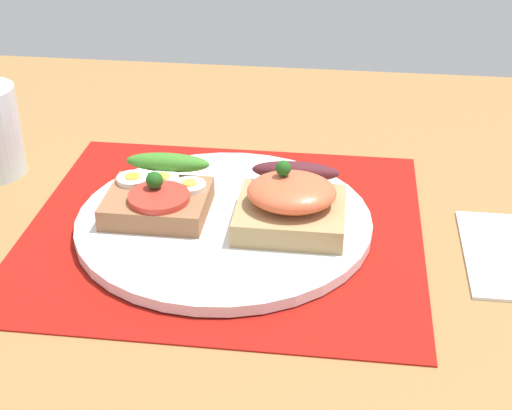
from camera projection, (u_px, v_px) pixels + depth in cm
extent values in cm
cube|color=#9D713F|center=(225.00, 244.00, 72.54)|extent=(120.00, 90.00, 3.20)
cube|color=#9B140D|center=(224.00, 228.00, 71.67)|extent=(36.66, 33.85, 0.30)
cylinder|color=white|center=(224.00, 222.00, 71.34)|extent=(27.44, 27.44, 1.02)
cube|color=#9B6643|center=(158.00, 202.00, 71.49)|extent=(9.37, 8.07, 2.04)
cylinder|color=red|center=(159.00, 197.00, 69.55)|extent=(5.61, 5.61, 0.60)
ellipsoid|color=#408729|center=(168.00, 162.00, 74.35)|extent=(8.24, 2.20, 1.80)
sphere|color=#1E5919|center=(155.00, 179.00, 70.30)|extent=(1.60, 1.60, 1.60)
cylinder|color=white|center=(133.00, 179.00, 72.71)|extent=(3.07, 3.07, 0.50)
cylinder|color=yellow|center=(133.00, 176.00, 72.54)|extent=(1.38, 1.38, 0.16)
cylinder|color=white|center=(163.00, 179.00, 72.73)|extent=(3.07, 3.07, 0.50)
cylinder|color=yellow|center=(163.00, 176.00, 72.57)|extent=(1.38, 1.38, 0.16)
cylinder|color=white|center=(190.00, 186.00, 71.56)|extent=(3.07, 3.07, 0.50)
cylinder|color=yellow|center=(189.00, 183.00, 71.39)|extent=(1.38, 1.38, 0.16)
cube|color=tan|center=(291.00, 215.00, 69.27)|extent=(9.75, 8.85, 2.17)
ellipsoid|color=#EC623C|center=(292.00, 192.00, 68.14)|extent=(8.00, 7.08, 2.55)
ellipsoid|color=#521E26|center=(295.00, 171.00, 72.44)|extent=(8.29, 2.20, 1.80)
sphere|color=#1E5919|center=(283.00, 169.00, 67.72)|extent=(1.40, 1.40, 1.40)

